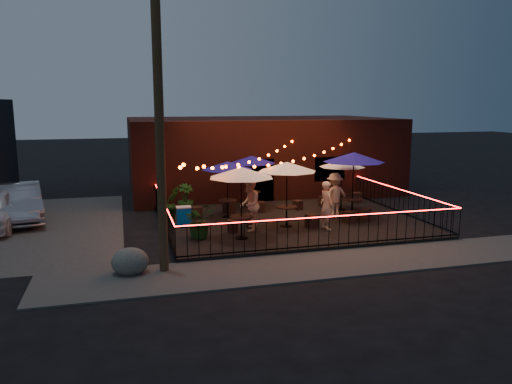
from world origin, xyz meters
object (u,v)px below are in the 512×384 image
utility_pole (160,133)px  cafe_table_1 (227,166)px  cafe_table_0 (241,174)px  cafe_table_3 (252,160)px  cafe_table_4 (354,158)px  cafe_table_2 (287,168)px  cafe_table_5 (342,164)px  boulder (130,262)px  cooler (184,216)px

utility_pole → cafe_table_1: size_ratio=3.44×
cafe_table_0 → cafe_table_3: bearing=71.2°
utility_pole → cafe_table_4: utility_pole is taller
cafe_table_2 → cafe_table_5: (3.34, 2.29, -0.24)m
cafe_table_0 → cafe_table_2: cafe_table_0 is taller
cafe_table_1 → cafe_table_3: cafe_table_3 is taller
utility_pole → cafe_table_5: (8.30, 5.91, -1.82)m
cafe_table_0 → cafe_table_3: (1.69, 4.97, -0.14)m
cafe_table_3 → cafe_table_5: size_ratio=0.96×
cafe_table_2 → cafe_table_4: bearing=9.2°
cafe_table_1 → cafe_table_2: (1.83, -2.16, 0.15)m
cafe_table_2 → cafe_table_1: bearing=130.3°
utility_pole → cafe_table_0: 4.07m
cafe_table_1 → boulder: size_ratio=2.39×
cafe_table_3 → cafe_table_1: bearing=-132.2°
utility_pole → cafe_table_5: size_ratio=3.21×
cafe_table_1 → cafe_table_3: bearing=47.8°
cafe_table_5 → cooler: 7.39m
cafe_table_2 → cooler: 4.39m
cafe_table_1 → utility_pole: bearing=-118.4°
cafe_table_0 → cooler: (-1.71, 2.38, -1.91)m
cafe_table_0 → cafe_table_4: 5.33m
cafe_table_5 → boulder: bearing=-147.5°
utility_pole → cafe_table_5: 10.35m
cafe_table_3 → cafe_table_5: 4.00m
cafe_table_2 → cafe_table_3: size_ratio=1.04×
cooler → cafe_table_2: bearing=-15.3°
cafe_table_0 → cafe_table_4: cafe_table_4 is taller
utility_pole → cooler: 6.03m
cafe_table_4 → cafe_table_1: bearing=160.8°
cafe_table_2 → cooler: bearing=162.8°
utility_pole → cooler: bearing=76.2°
utility_pole → cafe_table_0: bearing=39.8°
utility_pole → cafe_table_3: size_ratio=3.34×
cafe_table_1 → cooler: bearing=-153.1°
cafe_table_0 → cooler: cafe_table_0 is taller
cafe_table_5 → cooler: (-7.12, -1.12, -1.65)m
utility_pole → cafe_table_3: 8.85m
cafe_table_2 → cooler: size_ratio=3.32×
cafe_table_1 → cafe_table_3: 2.16m
utility_pole → cafe_table_4: 9.04m
cafe_table_0 → cafe_table_2: 2.40m
utility_pole → cafe_table_4: size_ratio=2.44×
cafe_table_0 → cafe_table_2: (2.07, 1.21, -0.02)m
cafe_table_0 → cooler: bearing=125.7°
cafe_table_2 → boulder: 7.22m
cafe_table_3 → utility_pole: bearing=-121.8°
cafe_table_4 → cafe_table_0: bearing=-161.4°
cafe_table_4 → cafe_table_5: (0.36, 1.81, -0.47)m
cafe_table_3 → cafe_table_4: size_ratio=0.73×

